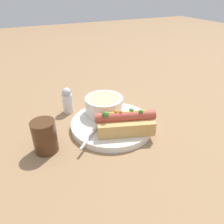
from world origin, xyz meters
TOP-DOWN VIEW (x-y plane):
  - ground_plane at (0.00, 0.00)m, footprint 4.00×4.00m
  - dinner_plate at (0.00, 0.00)m, footprint 0.24×0.24m
  - hot_dog at (0.01, -0.06)m, footprint 0.17×0.12m
  - soup_bowl at (-0.00, 0.06)m, footprint 0.12×0.12m
  - spoon at (-0.04, 0.00)m, footprint 0.13×0.12m
  - drinking_glass at (-0.20, -0.02)m, footprint 0.06×0.06m
  - salt_shaker at (-0.09, 0.14)m, footprint 0.03×0.03m

SIDE VIEW (x-z plane):
  - ground_plane at x=0.00m, z-range 0.00..0.00m
  - dinner_plate at x=0.00m, z-range 0.00..0.02m
  - spoon at x=-0.04m, z-range 0.02..0.03m
  - drinking_glass at x=-0.20m, z-range 0.00..0.09m
  - salt_shaker at x=-0.09m, z-range 0.00..0.09m
  - hot_dog at x=0.01m, z-range 0.01..0.08m
  - soup_bowl at x=0.00m, z-range 0.02..0.08m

